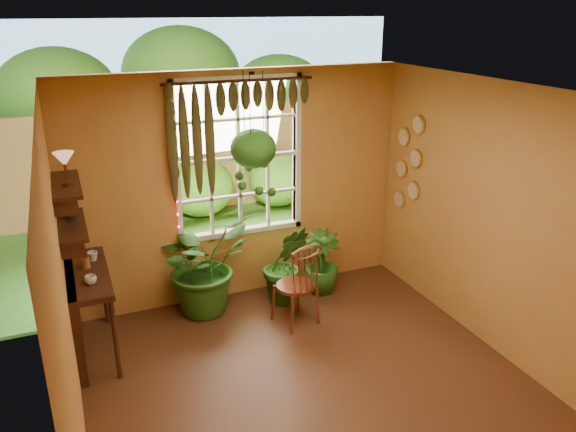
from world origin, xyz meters
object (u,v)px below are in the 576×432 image
object	(u,v)px
windsor_chair	(297,296)
potted_plant_left	(204,263)
counter_ledge	(80,305)
potted_plant_mid	(286,264)
hanging_basket	(253,151)

from	to	relation	value
windsor_chair	potted_plant_left	bearing A→B (deg)	128.02
counter_ledge	potted_plant_left	xyz separation A→B (m)	(1.36, 0.40, 0.04)
windsor_chair	potted_plant_mid	bearing A→B (deg)	68.15
windsor_chair	potted_plant_left	size ratio (longest dim) A/B	0.96
potted_plant_mid	hanging_basket	bearing A→B (deg)	152.56
windsor_chair	hanging_basket	distance (m)	1.67
counter_ledge	hanging_basket	xyz separation A→B (m)	(1.98, 0.37, 1.30)
potted_plant_mid	hanging_basket	xyz separation A→B (m)	(-0.32, 0.16, 1.36)
windsor_chair	hanging_basket	xyz separation A→B (m)	(-0.25, 0.65, 1.52)
windsor_chair	hanging_basket	bearing A→B (deg)	96.88
counter_ledge	windsor_chair	size ratio (longest dim) A/B	1.06
potted_plant_left	hanging_basket	bearing A→B (deg)	-2.50
windsor_chair	potted_plant_mid	xyz separation A→B (m)	(0.07, 0.49, 0.16)
potted_plant_left	potted_plant_mid	size ratio (longest dim) A/B	1.21
potted_plant_left	counter_ledge	bearing A→B (deg)	-163.74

